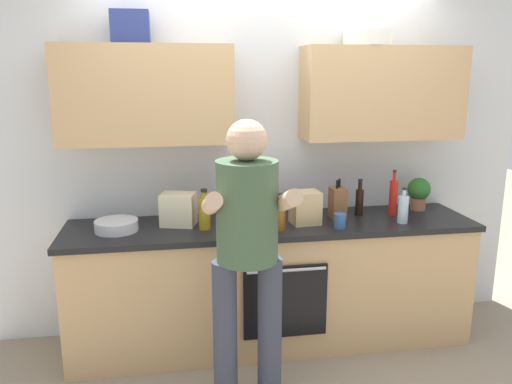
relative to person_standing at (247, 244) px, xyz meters
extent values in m
plane|color=gray|center=(0.28, 0.69, -1.00)|extent=(12.00, 12.00, 0.00)
cube|color=silver|center=(0.28, 1.05, 0.25)|extent=(4.00, 0.06, 2.50)
cube|color=tan|center=(-0.55, 0.86, 0.77)|extent=(1.15, 0.32, 0.65)
cube|color=tan|center=(1.11, 0.86, 0.77)|extent=(1.15, 0.32, 0.65)
cylinder|color=silver|center=(0.98, 0.86, 1.15)|extent=(0.34, 0.34, 0.10)
cube|color=navy|center=(-0.62, 0.86, 1.20)|extent=(0.24, 0.20, 0.20)
cube|color=tan|center=(0.28, 0.69, -0.57)|extent=(2.80, 0.60, 0.86)
cube|color=black|center=(0.28, 0.69, -0.12)|extent=(2.84, 0.64, 0.04)
cube|color=black|center=(0.31, 0.38, -0.55)|extent=(0.56, 0.02, 0.50)
cylinder|color=silver|center=(0.31, 0.36, -0.32)|extent=(0.52, 0.02, 0.02)
cylinder|color=#383D4C|center=(-0.13, 0.01, -0.55)|extent=(0.14, 0.14, 0.90)
cylinder|color=#383D4C|center=(0.13, 0.01, -0.55)|extent=(0.14, 0.14, 0.90)
cylinder|color=#3F593F|center=(0.00, 0.01, 0.18)|extent=(0.34, 0.34, 0.56)
sphere|color=#D8AD8C|center=(0.00, 0.01, 0.58)|extent=(0.22, 0.22, 0.22)
cylinder|color=#D8AD8C|center=(-0.20, -0.11, 0.27)|extent=(0.09, 0.31, 0.19)
cylinder|color=#D8AD8C|center=(0.20, -0.11, 0.27)|extent=(0.09, 0.31, 0.19)
cylinder|color=black|center=(0.95, 0.79, -0.01)|extent=(0.06, 0.06, 0.19)
cylinder|color=black|center=(0.95, 0.79, 0.12)|extent=(0.03, 0.03, 0.06)
cylinder|color=black|center=(0.95, 0.79, 0.16)|extent=(0.03, 0.03, 0.01)
cylinder|color=silver|center=(1.17, 0.55, -0.01)|extent=(0.07, 0.07, 0.19)
cylinder|color=silver|center=(1.17, 0.55, 0.11)|extent=(0.03, 0.03, 0.05)
cylinder|color=black|center=(1.17, 0.55, 0.14)|extent=(0.03, 0.03, 0.01)
cylinder|color=olive|center=(-0.19, 0.64, 0.00)|extent=(0.08, 0.08, 0.21)
cylinder|color=olive|center=(-0.19, 0.64, 0.13)|extent=(0.04, 0.04, 0.05)
cylinder|color=black|center=(-0.19, 0.64, 0.16)|extent=(0.04, 0.04, 0.02)
cylinder|color=brown|center=(0.32, 0.85, 0.02)|extent=(0.07, 0.07, 0.24)
cylinder|color=brown|center=(0.32, 0.85, 0.16)|extent=(0.03, 0.03, 0.04)
cylinder|color=black|center=(0.32, 0.85, 0.18)|extent=(0.04, 0.04, 0.02)
cylinder|color=red|center=(1.19, 0.75, 0.03)|extent=(0.06, 0.06, 0.26)
cylinder|color=red|center=(1.19, 0.75, 0.19)|extent=(0.02, 0.02, 0.07)
cylinder|color=black|center=(1.19, 0.75, 0.23)|extent=(0.03, 0.03, 0.01)
cylinder|color=#8C4C14|center=(0.30, 0.53, 0.00)|extent=(0.07, 0.07, 0.19)
cylinder|color=#8C4C14|center=(0.30, 0.53, 0.11)|extent=(0.03, 0.03, 0.04)
cylinder|color=black|center=(0.30, 0.53, 0.14)|extent=(0.04, 0.04, 0.02)
cylinder|color=#33598C|center=(0.70, 0.51, -0.05)|extent=(0.08, 0.08, 0.10)
cylinder|color=silver|center=(-0.77, 0.69, -0.06)|extent=(0.28, 0.28, 0.07)
cube|color=brown|center=(0.76, 0.74, 0.01)|extent=(0.10, 0.14, 0.22)
cylinder|color=black|center=(0.75, 0.72, 0.15)|extent=(0.02, 0.02, 0.06)
cylinder|color=black|center=(0.78, 0.76, 0.15)|extent=(0.02, 0.02, 0.06)
cylinder|color=#9E6647|center=(1.44, 0.85, -0.05)|extent=(0.11, 0.11, 0.09)
sphere|color=#2D6B28|center=(1.44, 0.85, 0.06)|extent=(0.17, 0.17, 0.17)
cube|color=red|center=(0.03, 0.71, -0.01)|extent=(0.20, 0.19, 0.17)
cube|color=beige|center=(-0.36, 0.76, 0.01)|extent=(0.26, 0.23, 0.22)
cube|color=tan|center=(0.50, 0.65, 0.01)|extent=(0.20, 0.18, 0.23)
camera|label=1|loc=(-0.40, -2.64, 0.93)|focal=35.89mm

